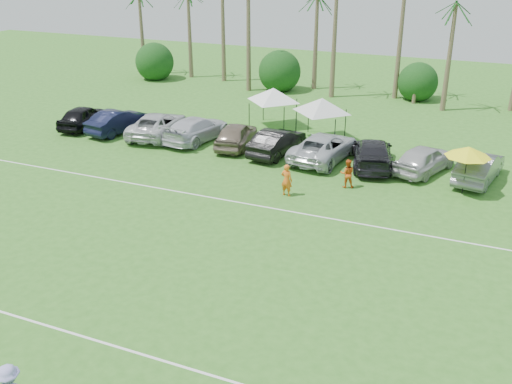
% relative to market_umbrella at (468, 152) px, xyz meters
% --- Properties ---
extents(ground, '(120.00, 120.00, 0.00)m').
position_rel_market_umbrella_xyz_m(ground, '(-11.35, -19.62, -2.37)').
color(ground, '#336F21').
rests_on(ground, ground).
extents(field_lines, '(80.00, 12.10, 0.01)m').
position_rel_market_umbrella_xyz_m(field_lines, '(-11.35, -11.62, -2.36)').
color(field_lines, white).
rests_on(field_lines, ground).
extents(palm_tree_4, '(2.40, 2.40, 8.90)m').
position_rel_market_umbrella_xyz_m(palm_tree_4, '(-15.35, 18.38, 5.11)').
color(palm_tree_4, brown).
rests_on(palm_tree_4, ground).
extents(bush_tree_0, '(4.00, 4.00, 4.00)m').
position_rel_market_umbrella_xyz_m(bush_tree_0, '(-30.35, 19.38, -0.57)').
color(bush_tree_0, brown).
rests_on(bush_tree_0, ground).
extents(bush_tree_1, '(4.00, 4.00, 4.00)m').
position_rel_market_umbrella_xyz_m(bush_tree_1, '(-17.35, 19.38, -0.57)').
color(bush_tree_1, brown).
rests_on(bush_tree_1, ground).
extents(bush_tree_2, '(4.00, 4.00, 4.00)m').
position_rel_market_umbrella_xyz_m(bush_tree_2, '(-5.35, 19.38, -0.57)').
color(bush_tree_2, brown).
rests_on(bush_tree_2, ground).
extents(sideline_player_a, '(0.68, 0.50, 1.74)m').
position_rel_market_umbrella_xyz_m(sideline_player_a, '(-8.51, -3.82, -1.50)').
color(sideline_player_a, orange).
rests_on(sideline_player_a, ground).
extents(sideline_player_b, '(0.93, 0.82, 1.59)m').
position_rel_market_umbrella_xyz_m(sideline_player_b, '(-5.88, -1.49, -1.57)').
color(sideline_player_b, '#D65517').
rests_on(sideline_player_b, ground).
extents(canopy_tent_left, '(4.09, 4.09, 3.31)m').
position_rel_market_umbrella_xyz_m(canopy_tent_left, '(-13.72, 7.56, 0.47)').
color(canopy_tent_left, black).
rests_on(canopy_tent_left, ground).
extents(canopy_tent_right, '(4.12, 4.12, 3.33)m').
position_rel_market_umbrella_xyz_m(canopy_tent_right, '(-9.65, 6.02, 0.49)').
color(canopy_tent_right, black).
rests_on(canopy_tent_right, ground).
extents(market_umbrella, '(2.37, 2.37, 2.64)m').
position_rel_market_umbrella_xyz_m(market_umbrella, '(0.00, 0.00, 0.00)').
color(market_umbrella, black).
rests_on(market_umbrella, ground).
extents(parked_car_0, '(2.50, 4.98, 1.63)m').
position_rel_market_umbrella_xyz_m(parked_car_0, '(-26.17, 1.99, -1.55)').
color(parked_car_0, black).
rests_on(parked_car_0, ground).
extents(parked_car_1, '(2.52, 5.16, 1.63)m').
position_rel_market_umbrella_xyz_m(parked_car_1, '(-23.20, 2.01, -1.55)').
color(parked_car_1, black).
rests_on(parked_car_1, ground).
extents(parked_car_2, '(3.62, 6.22, 1.63)m').
position_rel_market_umbrella_xyz_m(parked_car_2, '(-20.22, 2.37, -1.55)').
color(parked_car_2, silver).
rests_on(parked_car_2, ground).
extents(parked_car_3, '(3.05, 5.88, 1.63)m').
position_rel_market_umbrella_xyz_m(parked_car_3, '(-17.24, 2.52, -1.55)').
color(parked_car_3, silver).
rests_on(parked_car_3, ground).
extents(parked_car_4, '(2.57, 5.00, 1.63)m').
position_rel_market_umbrella_xyz_m(parked_car_4, '(-14.27, 2.38, -1.55)').
color(parked_car_4, '#786755').
rests_on(parked_car_4, ground).
extents(parked_car_5, '(2.35, 5.12, 1.63)m').
position_rel_market_umbrella_xyz_m(parked_car_5, '(-11.29, 2.04, -1.55)').
color(parked_car_5, black).
rests_on(parked_car_5, ground).
extents(parked_car_6, '(3.39, 6.14, 1.63)m').
position_rel_market_umbrella_xyz_m(parked_car_6, '(-8.31, 2.22, -1.55)').
color(parked_car_6, '#BABEC2').
rests_on(parked_car_6, ground).
extents(parked_car_7, '(3.55, 5.99, 1.63)m').
position_rel_market_umbrella_xyz_m(parked_car_7, '(-5.34, 2.31, -1.55)').
color(parked_car_7, black).
rests_on(parked_car_7, ground).
extents(parked_car_8, '(3.47, 5.15, 1.63)m').
position_rel_market_umbrella_xyz_m(parked_car_8, '(-2.36, 2.45, -1.55)').
color(parked_car_8, '#BABABA').
rests_on(parked_car_8, ground).
extents(parked_car_9, '(2.62, 5.18, 1.63)m').
position_rel_market_umbrella_xyz_m(parked_car_9, '(0.62, 2.28, -1.55)').
color(parked_car_9, slate).
rests_on(parked_car_9, ground).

